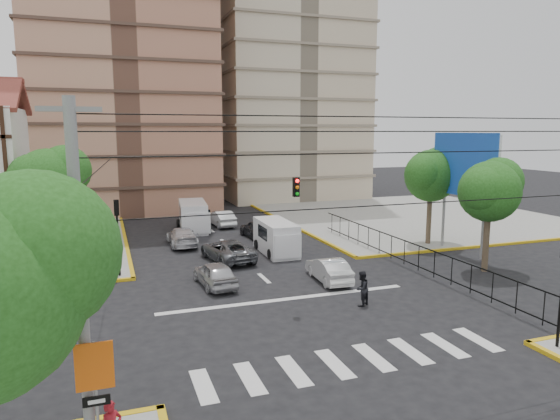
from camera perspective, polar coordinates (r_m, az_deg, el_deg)
name	(u,v)px	position (r m, az deg, el deg)	size (l,w,h in m)	color
ground	(295,307)	(24.41, 1.78, -11.01)	(160.00, 160.00, 0.00)	black
sidewalk_ne	(411,216)	(50.82, 14.77, -0.67)	(26.00, 26.00, 0.15)	gray
crosswalk_stripes	(354,360)	(19.38, 8.48, -16.63)	(12.00, 2.40, 0.01)	silver
stop_line	(287,299)	(25.47, 0.79, -10.14)	(13.00, 0.40, 0.01)	silver
tower_beige	(285,4)	(67.16, 0.60, 22.48)	(17.00, 16.00, 48.00)	beige
park_fence	(404,267)	(32.24, 13.97, -6.29)	(0.10, 22.50, 1.66)	black
billboard	(465,167)	(35.69, 20.36, 4.66)	(0.36, 6.20, 8.10)	slate
tree_park_a	(491,189)	(31.88, 22.93, 2.27)	(4.41, 3.60, 6.83)	#473828
tree_park_c	(432,173)	(37.88, 16.97, 4.04)	(4.65, 3.80, 7.25)	#473828
tree_tudor	(50,177)	(37.69, -24.84, 3.40)	(5.39, 4.40, 7.43)	#473828
traffic_light_nw	(117,225)	(29.65, -18.10, -1.63)	(0.28, 0.22, 4.40)	black
traffic_light_hanging	(313,190)	(21.20, 3.85, 2.33)	(18.00, 9.12, 0.92)	black
utility_pole_sw	(81,284)	(12.90, -21.82, -7.82)	(1.40, 0.28, 9.00)	slate
district_sign	(95,378)	(13.51, -20.37, -17.52)	(0.90, 0.12, 3.20)	slate
van_right_lane	(277,238)	(34.29, -0.33, -3.25)	(2.08, 4.94, 2.21)	silver
van_left_lane	(194,217)	(42.65, -9.86, -0.80)	(2.66, 5.60, 2.44)	silver
car_silver_front_left	(215,274)	(27.56, -7.42, -7.23)	(1.62, 4.03, 1.37)	#ADAEB2
car_white_front_right	(329,269)	(28.34, 5.58, -6.78)	(1.42, 4.06, 1.34)	white
car_grey_mid_left	(227,250)	(32.69, -6.05, -4.59)	(2.32, 5.02, 1.40)	slate
car_silver_rear_left	(182,237)	(37.44, -11.14, -3.00)	(1.90, 4.67, 1.36)	silver
car_darkgrey_mid_right	(257,229)	(39.39, -2.59, -2.15)	(1.74, 4.31, 1.47)	#2A2A2D
car_white_rear_right	(221,218)	(44.54, -6.71, -0.94)	(1.49, 4.27, 1.41)	white
pedestrian_crosswalk	(362,289)	(24.62, 9.31, -8.85)	(0.83, 0.65, 1.72)	black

